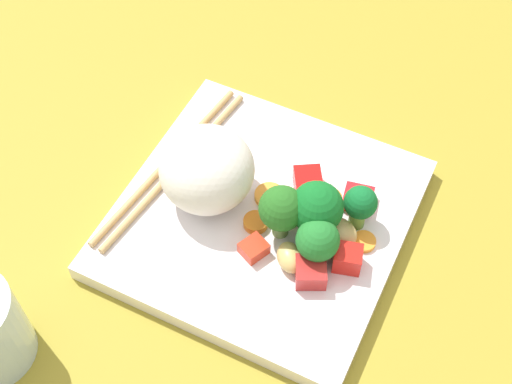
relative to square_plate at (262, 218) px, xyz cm
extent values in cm
cube|color=olive|center=(0.00, 0.00, -1.93)|extent=(110.00, 110.00, 2.00)
cube|color=white|center=(0.00, 0.00, 0.00)|extent=(26.27, 26.27, 1.86)
ellipsoid|color=white|center=(0.23, 5.34, 4.54)|extent=(11.31, 11.23, 7.22)
cylinder|color=#74A153|center=(-1.50, -2.35, 2.08)|extent=(2.01, 1.74, 2.49)
sphere|color=#256420|center=(-1.26, -2.32, 4.56)|extent=(4.02, 4.02, 4.02)
cylinder|color=#7EB84E|center=(0.15, -4.97, 1.97)|extent=(2.68, 2.58, 2.29)
sphere|color=#136624|center=(0.13, -5.03, 4.56)|extent=(4.66, 4.66, 4.66)
cylinder|color=#5C973B|center=(-2.41, -6.29, 1.89)|extent=(1.42, 1.37, 1.95)
sphere|color=#22752C|center=(-2.61, -6.14, 3.94)|extent=(3.76, 3.76, 3.76)
cylinder|color=#63953B|center=(2.20, -8.21, 1.96)|extent=(2.12, 2.12, 2.12)
sphere|color=#12652C|center=(2.47, -8.22, 3.88)|extent=(3.00, 3.00, 3.00)
cylinder|color=orange|center=(1.74, -0.09, 1.22)|extent=(2.87, 2.87, 0.58)
cylinder|color=orange|center=(0.51, -9.50, 1.17)|extent=(2.99, 2.99, 0.47)
cylinder|color=orange|center=(3.35, -5.07, 1.29)|extent=(3.39, 3.39, 0.72)
cylinder|color=orange|center=(-1.48, 0.18, 1.30)|extent=(2.62, 2.62, 0.74)
cube|color=red|center=(4.42, -7.60, 1.58)|extent=(2.80, 2.94, 1.30)
cube|color=red|center=(4.01, -2.88, 1.87)|extent=(3.84, 3.61, 1.87)
cube|color=red|center=(-4.17, -0.99, 1.55)|extent=(2.83, 2.74, 1.24)
cube|color=red|center=(-4.58, -6.40, 1.87)|extent=(3.40, 3.40, 1.87)
cube|color=red|center=(-2.19, -8.84, 2.04)|extent=(2.54, 2.76, 2.23)
ellipsoid|color=tan|center=(1.07, -2.33, 1.79)|extent=(3.53, 3.79, 1.72)
ellipsoid|color=tan|center=(-3.95, -4.26, 1.86)|extent=(3.71, 3.59, 1.86)
ellipsoid|color=tan|center=(0.12, -7.17, 1.97)|extent=(3.48, 4.00, 2.07)
cylinder|color=tan|center=(1.38, 10.47, 1.26)|extent=(21.61, 4.40, 0.65)
cylinder|color=tan|center=(1.17, 9.30, 1.26)|extent=(21.61, 4.40, 0.65)
camera|label=1|loc=(-33.77, -13.94, 54.93)|focal=50.39mm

